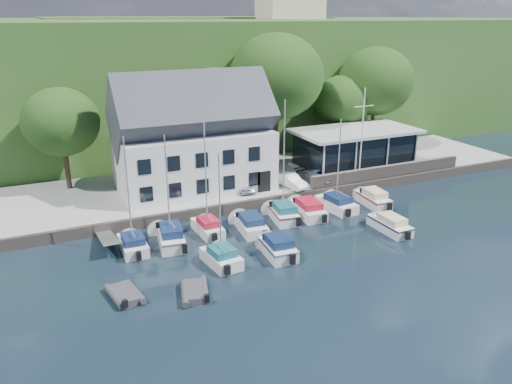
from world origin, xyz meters
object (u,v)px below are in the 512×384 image
at_px(club_pavilion, 354,148).
at_px(dinghy_0, 125,293).
at_px(boat_r2_2, 277,245).
at_px(boat_r2_4, 390,223).
at_px(boat_r1_4, 284,167).
at_px(boat_r1_5, 307,207).
at_px(boat_r1_6, 339,162).
at_px(dinghy_1, 195,290).
at_px(car_blue, 316,176).
at_px(harbor_building, 193,143).
at_px(boat_r1_1, 167,186).
at_px(boat_r2_1, 220,208).
at_px(car_dgrey, 311,177).
at_px(flagpole, 362,134).
at_px(boat_r1_7, 373,197).
at_px(car_white, 291,181).
at_px(boat_r1_2, 206,185).
at_px(boat_r1_0, 129,199).
at_px(car_silver, 243,183).
at_px(boat_r1_3, 250,222).

height_order(club_pavilion, dinghy_0, club_pavilion).
xyz_separation_m(boat_r2_2, boat_r2_4, (10.31, 0.08, -0.08)).
height_order(boat_r1_4, boat_r1_5, boat_r1_4).
xyz_separation_m(boat_r1_6, dinghy_1, (-16.22, -8.74, -4.15)).
distance_m(car_blue, boat_r2_4, 11.01).
distance_m(harbor_building, boat_r2_2, 15.24).
xyz_separation_m(boat_r1_1, boat_r2_1, (2.32, -4.87, -0.40)).
relative_size(boat_r1_1, boat_r1_5, 1.44).
height_order(harbor_building, boat_r1_4, harbor_building).
distance_m(car_dgrey, dinghy_1, 21.64).
relative_size(car_blue, flagpole, 0.39).
height_order(boat_r1_5, boat_r1_6, boat_r1_6).
bearing_deg(boat_r1_7, car_white, 143.53).
xyz_separation_m(flagpole, boat_r1_2, (-17.99, -4.64, -1.38)).
bearing_deg(boat_r1_6, dinghy_1, -158.14).
bearing_deg(boat_r1_2, dinghy_1, -117.71).
relative_size(flagpole, boat_r1_7, 1.52).
distance_m(boat_r1_1, boat_r1_5, 13.15).
relative_size(club_pavilion, car_white, 3.47).
bearing_deg(boat_r2_2, boat_r1_0, 156.10).
bearing_deg(car_silver, dinghy_1, -118.85).
height_order(harbor_building, car_dgrey, harbor_building).
relative_size(club_pavilion, boat_r1_4, 1.39).
bearing_deg(boat_r1_5, boat_r2_1, -146.22).
distance_m(boat_r1_7, boat_r2_4, 5.98).
distance_m(flagpole, boat_r1_4, 12.10).
xyz_separation_m(car_dgrey, boat_r1_6, (-0.35, -5.13, 2.93)).
bearing_deg(car_dgrey, boat_r1_5, -131.61).
relative_size(harbor_building, dinghy_1, 4.83).
bearing_deg(boat_r1_6, boat_r2_1, -163.63).
height_order(boat_r1_5, boat_r1_7, boat_r1_7).
height_order(club_pavilion, boat_r1_4, boat_r1_4).
xyz_separation_m(club_pavilion, boat_r1_7, (-3.66, -8.39, -2.29)).
height_order(harbor_building, boat_r1_7, harbor_building).
bearing_deg(car_blue, boat_r1_4, -153.00).
height_order(boat_r1_2, boat_r1_6, boat_r1_6).
height_order(car_dgrey, boat_r1_7, car_dgrey).
bearing_deg(boat_r1_0, boat_r1_1, 2.51).
bearing_deg(boat_r1_7, harbor_building, 152.28).
distance_m(car_silver, dinghy_1, 17.43).
bearing_deg(boat_r2_1, car_dgrey, 30.55).
relative_size(boat_r1_2, boat_r2_2, 1.54).
xyz_separation_m(club_pavilion, boat_r1_5, (-10.45, -8.07, -2.32)).
bearing_deg(boat_r1_0, boat_r1_4, 3.12).
relative_size(boat_r1_3, boat_r2_1, 0.72).
distance_m(boat_r1_4, boat_r2_4, 9.79).
xyz_separation_m(harbor_building, boat_r1_1, (-4.96, -9.24, -0.63)).
height_order(car_blue, boat_r1_4, boat_r1_4).
bearing_deg(boat_r2_2, club_pavilion, 44.64).
bearing_deg(boat_r2_2, car_dgrey, 54.09).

